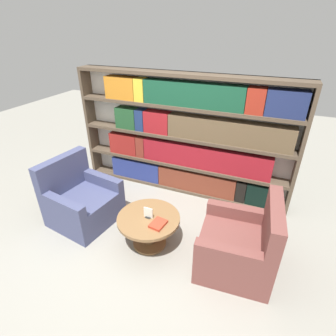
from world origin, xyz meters
name	(u,v)px	position (x,y,z in m)	size (l,w,h in m)	color
ground_plane	(140,246)	(0.00, 0.00, 0.00)	(14.00, 14.00, 0.00)	gray
bookshelf	(187,138)	(0.08, 1.51, 0.95)	(3.48, 0.30, 1.93)	silver
armchair_left	(82,201)	(-1.02, 0.18, 0.31)	(0.93, 0.95, 0.93)	#42476B
armchair_right	(240,246)	(1.21, 0.17, 0.31)	(0.88, 0.90, 0.93)	brown
coffee_table	(149,225)	(0.09, 0.09, 0.31)	(0.78, 0.78, 0.44)	brown
table_sign	(148,213)	(0.09, 0.09, 0.50)	(0.12, 0.06, 0.14)	black
stray_book	(158,224)	(0.26, 0.01, 0.45)	(0.18, 0.22, 0.03)	#B73823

